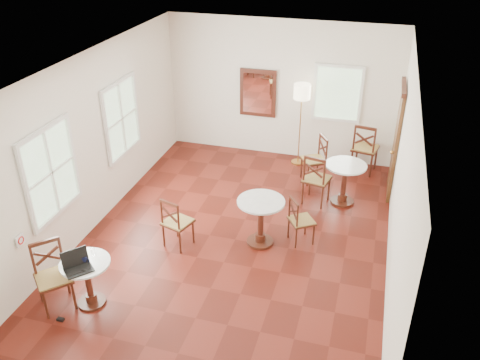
% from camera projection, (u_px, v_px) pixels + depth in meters
% --- Properties ---
extents(ground, '(7.00, 7.00, 0.00)m').
position_uv_depth(ground, '(235.00, 240.00, 8.58)').
color(ground, '#5A180F').
rests_on(ground, ground).
extents(room_shell, '(5.02, 7.02, 3.01)m').
position_uv_depth(room_shell, '(236.00, 131.00, 7.91)').
color(room_shell, white).
rests_on(room_shell, ground).
extents(cafe_table_near, '(0.69, 0.69, 0.73)m').
position_uv_depth(cafe_table_near, '(88.00, 278.00, 7.01)').
color(cafe_table_near, '#471E11').
rests_on(cafe_table_near, ground).
extents(cafe_table_mid, '(0.78, 0.78, 0.83)m').
position_uv_depth(cafe_table_mid, '(261.00, 217.00, 8.26)').
color(cafe_table_mid, '#471E11').
rests_on(cafe_table_mid, ground).
extents(cafe_table_back, '(0.77, 0.77, 0.81)m').
position_uv_depth(cafe_table_back, '(344.00, 179.00, 9.41)').
color(cafe_table_back, '#471E11').
rests_on(cafe_table_back, ground).
extents(chair_near_a, '(0.53, 0.53, 0.92)m').
position_uv_depth(chair_near_a, '(177.00, 222.00, 8.22)').
color(chair_near_a, '#471E11').
rests_on(chair_near_a, ground).
extents(chair_near_b, '(0.66, 0.66, 1.01)m').
position_uv_depth(chair_near_b, '(53.00, 276.00, 6.96)').
color(chair_near_b, '#471E11').
rests_on(chair_near_b, ground).
extents(chair_mid_a, '(0.56, 0.56, 1.02)m').
position_uv_depth(chair_mid_a, '(316.00, 179.00, 9.39)').
color(chair_mid_a, '#471E11').
rests_on(chair_mid_a, ground).
extents(chair_mid_b, '(0.54, 0.54, 0.84)m').
position_uv_depth(chair_mid_b, '(300.00, 220.00, 8.34)').
color(chair_mid_b, '#471E11').
rests_on(chair_mid_b, ground).
extents(chair_back_a, '(0.59, 0.59, 1.09)m').
position_uv_depth(chair_back_a, '(365.00, 148.00, 10.49)').
color(chair_back_a, '#471E11').
rests_on(chair_back_a, ground).
extents(chair_back_b, '(0.61, 0.61, 0.96)m').
position_uv_depth(chair_back_b, '(315.00, 159.00, 10.18)').
color(chair_back_b, '#471E11').
rests_on(chair_back_b, ground).
extents(floor_lamp, '(0.35, 0.35, 1.79)m').
position_uv_depth(floor_lamp, '(302.00, 97.00, 10.37)').
color(floor_lamp, '#BF8C3F').
rests_on(floor_lamp, ground).
extents(laptop, '(0.46, 0.46, 0.25)m').
position_uv_depth(laptop, '(77.00, 265.00, 6.73)').
color(laptop, black).
rests_on(laptop, cafe_table_near).
extents(mouse, '(0.10, 0.08, 0.03)m').
position_uv_depth(mouse, '(84.00, 271.00, 6.69)').
color(mouse, black).
rests_on(mouse, cafe_table_near).
extents(navy_mug, '(0.13, 0.08, 0.10)m').
position_uv_depth(navy_mug, '(84.00, 260.00, 6.85)').
color(navy_mug, black).
rests_on(navy_mug, cafe_table_near).
extents(water_glass, '(0.07, 0.07, 0.11)m').
position_uv_depth(water_glass, '(93.00, 252.00, 6.99)').
color(water_glass, white).
rests_on(water_glass, cafe_table_near).
extents(power_adapter, '(0.10, 0.06, 0.04)m').
position_uv_depth(power_adapter, '(61.00, 319.00, 6.91)').
color(power_adapter, black).
rests_on(power_adapter, ground).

